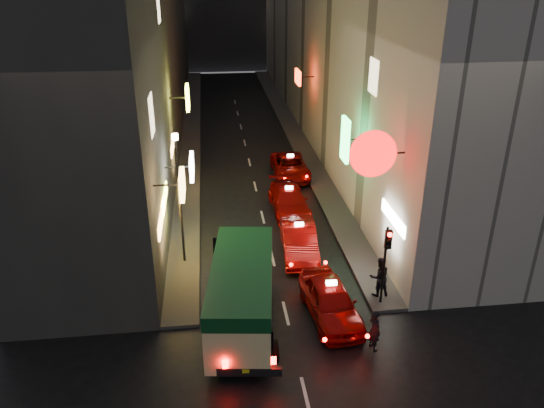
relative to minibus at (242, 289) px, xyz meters
name	(u,v)px	position (x,y,z in m)	size (l,w,h in m)	color
building_left	(134,21)	(-6.21, 26.12, 7.25)	(7.41, 52.00, 18.00)	#34322F
building_right	(341,18)	(9.79, 26.12, 7.25)	(8.26, 52.00, 18.00)	#AAA49C
sidewalk_left	(191,133)	(-2.46, 26.13, -1.67)	(1.50, 52.00, 0.15)	#413F3D
sidewalk_right	(292,129)	(6.04, 26.13, -1.67)	(1.50, 52.00, 0.15)	#413F3D
minibus	(242,289)	(0.00, 0.00, 0.00)	(3.03, 6.68, 2.77)	#F1DE96
taxi_near	(331,298)	(3.53, 0.22, -0.87)	(2.76, 5.70, 1.92)	#870605
taxi_second	(299,237)	(3.12, 5.40, -0.87)	(2.63, 5.66, 1.92)	#870605
taxi_third	(289,198)	(3.36, 10.20, -0.94)	(2.23, 5.15, 1.79)	#870605
taxi_far	(290,165)	(4.28, 15.68, -0.96)	(2.04, 4.94, 1.74)	#870605
pedestrian_crossing	(375,328)	(4.68, -1.89, -0.81)	(0.62, 0.40, 1.89)	black
pedestrian_sidewalk	(380,274)	(5.84, 1.26, -0.59)	(0.76, 0.48, 2.02)	black
traffic_light	(387,250)	(5.79, 0.60, 0.94)	(0.26, 0.43, 3.50)	black
lamp_post	(179,191)	(-2.41, 5.13, 1.97)	(0.28, 0.28, 6.22)	black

